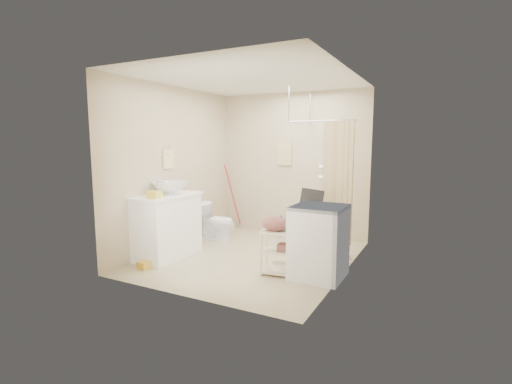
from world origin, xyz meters
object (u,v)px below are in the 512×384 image
vanity (166,226)px  toilet (216,221)px  washing_machine (319,242)px  laundry_rack (281,248)px

vanity → toilet: size_ratio=1.64×
washing_machine → laundry_rack: washing_machine is taller
vanity → washing_machine: bearing=5.5°
vanity → laundry_rack: vanity is taller
toilet → washing_machine: size_ratio=0.71×
vanity → toilet: bearing=84.2°
vanity → washing_machine: size_ratio=1.16×
laundry_rack → toilet: bearing=138.6°
toilet → laundry_rack: bearing=-125.8°
washing_machine → laundry_rack: 0.49m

